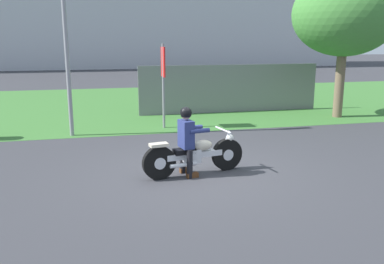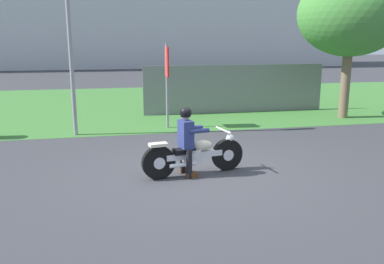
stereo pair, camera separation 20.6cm
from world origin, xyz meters
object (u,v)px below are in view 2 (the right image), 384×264
Objects in this scene: streetlight_pole at (73,11)px; rider_lead at (187,136)px; motorcycle_lead at (194,155)px; tree_roadside at (351,14)px; sign_banner at (167,73)px.

rider_lead is at bearing -60.97° from streetlight_pole.
motorcycle_lead is 0.44× the size of tree_roadside.
sign_banner is at bearing 75.84° from rider_lead.
sign_banner is at bearing 9.53° from streetlight_pole.
tree_roadside is at bearing 27.42° from motorcycle_lead.
sign_banner reaches higher than motorcycle_lead.
sign_banner is at bearing -176.34° from tree_roadside.
rider_lead is 0.26× the size of streetlight_pole.
rider_lead is (-0.17, -0.03, 0.42)m from motorcycle_lead.
tree_roadside reaches higher than motorcycle_lead.
sign_banner is (2.65, 0.45, -1.76)m from streetlight_pole.
streetlight_pole is (-2.51, 4.20, 3.08)m from motorcycle_lead.
streetlight_pole is 2.14× the size of sign_banner.
motorcycle_lead is 8.81m from tree_roadside.
tree_roadside is at bearing 5.40° from streetlight_pole.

